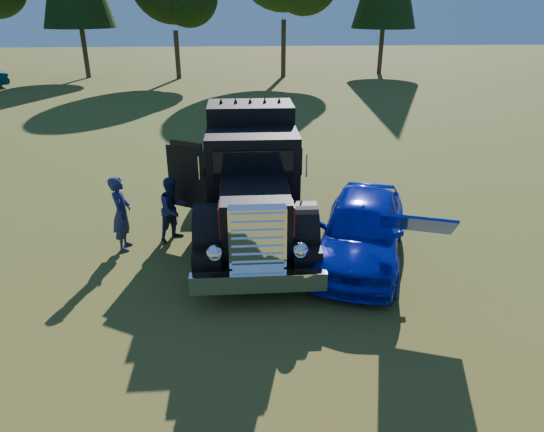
{
  "coord_description": "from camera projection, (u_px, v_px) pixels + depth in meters",
  "views": [
    {
      "loc": [
        0.51,
        -8.82,
        5.19
      ],
      "look_at": [
        1.15,
        0.71,
        1.0
      ],
      "focal_mm": 32.0,
      "sensor_mm": 36.0,
      "label": 1
    }
  ],
  "objects": [
    {
      "name": "hotrod_coupe",
      "position": [
        362.0,
        228.0,
        10.48
      ],
      "size": [
        3.05,
        4.64,
        1.89
      ],
      "color": "#0835BA",
      "rests_on": "ground"
    },
    {
      "name": "ground",
      "position": [
        219.0,
        275.0,
        10.11
      ],
      "size": [
        120.0,
        120.0,
        0.0
      ],
      "primitive_type": "plane",
      "color": "#395D1B",
      "rests_on": "ground"
    },
    {
      "name": "diamond_t_truck",
      "position": [
        252.0,
        183.0,
        11.57
      ],
      "size": [
        3.26,
        7.16,
        3.0
      ],
      "color": "black",
      "rests_on": "ground"
    },
    {
      "name": "spectator_near",
      "position": [
        122.0,
        214.0,
        10.88
      ],
      "size": [
        0.42,
        0.64,
        1.74
      ],
      "primitive_type": "imported",
      "rotation": [
        0.0,
        0.0,
        1.58
      ],
      "color": "#1B2340",
      "rests_on": "ground"
    },
    {
      "name": "spectator_far",
      "position": [
        173.0,
        209.0,
        11.38
      ],
      "size": [
        0.95,
        0.95,
        1.55
      ],
      "primitive_type": "imported",
      "rotation": [
        0.0,
        0.0,
        0.8
      ],
      "color": "navy",
      "rests_on": "ground"
    }
  ]
}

